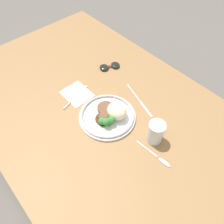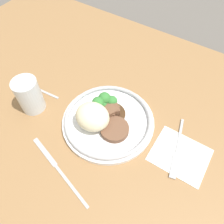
{
  "view_description": "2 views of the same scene",
  "coord_description": "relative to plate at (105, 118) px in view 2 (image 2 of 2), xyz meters",
  "views": [
    {
      "loc": [
        0.49,
        -0.38,
        0.84
      ],
      "look_at": [
        0.06,
        0.01,
        0.09
      ],
      "focal_mm": 35.0,
      "sensor_mm": 36.0,
      "label": 1
    },
    {
      "loc": [
        -0.14,
        0.26,
        0.56
      ],
      "look_at": [
        0.04,
        -0.02,
        0.08
      ],
      "focal_mm": 35.0,
      "sensor_mm": 36.0,
      "label": 2
    }
  ],
  "objects": [
    {
      "name": "knife",
      "position": [
        0.02,
        0.17,
        -0.02
      ],
      "size": [
        0.22,
        0.07,
        0.0
      ],
      "rotation": [
        0.0,
        0.0,
        -0.27
      ],
      "color": "#ADADB2",
      "rests_on": "dining_table"
    },
    {
      "name": "napkin",
      "position": [
        -0.21,
        -0.02,
        -0.02
      ],
      "size": [
        0.14,
        0.12,
        0.0
      ],
      "color": "white",
      "rests_on": "dining_table"
    },
    {
      "name": "spoon",
      "position": [
        0.28,
        0.02,
        -0.02
      ],
      "size": [
        0.17,
        0.03,
        0.01
      ],
      "rotation": [
        0.0,
        0.0,
        0.09
      ],
      "color": "#ADADB2",
      "rests_on": "dining_table"
    },
    {
      "name": "fork",
      "position": [
        -0.2,
        -0.02,
        -0.02
      ],
      "size": [
        0.05,
        0.17,
        0.0
      ],
      "rotation": [
        0.0,
        0.0,
        1.82
      ],
      "color": "#ADADB2",
      "rests_on": "napkin"
    },
    {
      "name": "plate",
      "position": [
        0.0,
        0.0,
        0.0
      ],
      "size": [
        0.25,
        0.25,
        0.08
      ],
      "color": "white",
      "rests_on": "dining_table"
    },
    {
      "name": "ground_plane",
      "position": [
        -0.05,
        0.0,
        -0.07
      ],
      "size": [
        8.0,
        8.0,
        0.0
      ],
      "primitive_type": "plane",
      "color": "#5B5651"
    },
    {
      "name": "dining_table",
      "position": [
        -0.05,
        0.0,
        -0.05
      ],
      "size": [
        1.56,
        0.95,
        0.05
      ],
      "color": "olive",
      "rests_on": "ground"
    },
    {
      "name": "juice_glass",
      "position": [
        0.21,
        0.07,
        0.03
      ],
      "size": [
        0.07,
        0.07,
        0.1
      ],
      "color": "orange",
      "rests_on": "dining_table"
    }
  ]
}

